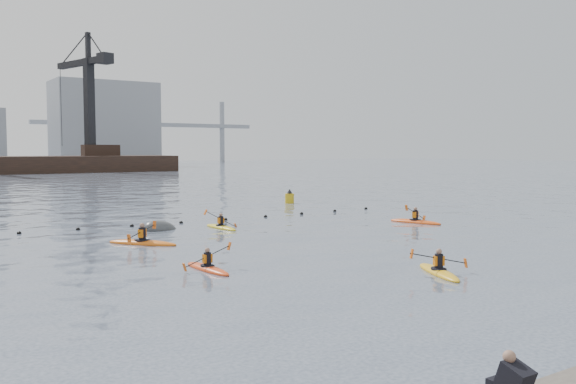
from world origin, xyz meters
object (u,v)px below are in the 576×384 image
object	(u,v)px
kayaker_2	(142,242)
kayaker_4	(415,221)
kayaker_1	(439,271)
kayaker_3	(221,227)
nav_buoy	(290,198)
mooring_buoy	(160,230)
kayaker_0	(208,268)

from	to	relation	value
kayaker_2	kayaker_4	bearing A→B (deg)	-42.98
kayaker_4	kayaker_1	bearing A→B (deg)	31.83
kayaker_3	kayaker_1	bearing A→B (deg)	-90.35
kayaker_1	nav_buoy	size ratio (longest dim) A/B	2.38
kayaker_3	mooring_buoy	world-z (taller)	kayaker_3
nav_buoy	kayaker_0	bearing A→B (deg)	-129.84
kayaker_1	kayaker_4	distance (m)	15.26
kayaker_3	nav_buoy	bearing A→B (deg)	39.47
mooring_buoy	nav_buoy	xyz separation A→B (m)	(15.13, 9.79, 0.41)
kayaker_0	kayaker_1	world-z (taller)	kayaker_0
kayaker_2	kayaker_3	world-z (taller)	kayaker_3
kayaker_2	nav_buoy	distance (m)	22.81
kayaker_0	kayaker_4	size ratio (longest dim) A/B	0.86
kayaker_1	kayaker_2	size ratio (longest dim) A/B	1.00
kayaker_3	mooring_buoy	size ratio (longest dim) A/B	1.49
kayaker_0	nav_buoy	size ratio (longest dim) A/B	2.21
kayaker_0	nav_buoy	distance (m)	27.97
kayaker_1	mooring_buoy	xyz separation A→B (m)	(-3.86, 16.87, -0.10)
kayaker_4	mooring_buoy	xyz separation A→B (m)	(-14.10, 5.56, -0.10)
kayaker_0	kayaker_1	distance (m)	8.44
kayaker_1	kayaker_2	bearing A→B (deg)	141.61
kayaker_0	kayaker_4	bearing A→B (deg)	16.51
kayaker_2	kayaker_4	xyz separation A→B (m)	(16.77, -1.09, -0.00)
kayaker_1	mooring_buoy	bearing A→B (deg)	126.75
kayaker_2	kayaker_3	bearing A→B (deg)	-10.54
kayaker_0	mooring_buoy	xyz separation A→B (m)	(2.79, 11.68, -0.09)
kayaker_4	kayaker_2	bearing A→B (deg)	-19.74
kayaker_3	nav_buoy	size ratio (longest dim) A/B	2.29
kayaker_2	kayaker_4	world-z (taller)	kayaker_4
kayaker_1	nav_buoy	xyz separation A→B (m)	(11.27, 26.67, 0.31)
mooring_buoy	nav_buoy	size ratio (longest dim) A/B	1.53
nav_buoy	kayaker_3	bearing A→B (deg)	-137.30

